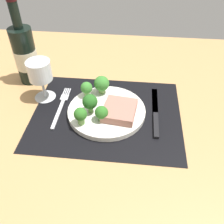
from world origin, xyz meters
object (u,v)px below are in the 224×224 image
at_px(wine_bottle, 25,54).
at_px(wine_glass, 40,73).
at_px(plate, 107,111).
at_px(knife, 156,115).
at_px(fork, 61,106).
at_px(steak, 120,110).

bearing_deg(wine_bottle, wine_glass, -49.76).
xyz_separation_m(plate, knife, (0.15, 0.01, -0.00)).
bearing_deg(wine_glass, fork, -35.50).
relative_size(steak, wine_bottle, 0.35).
bearing_deg(wine_bottle, steak, -27.13).
relative_size(knife, wine_glass, 1.73).
distance_m(plate, fork, 0.15).
distance_m(steak, knife, 0.11).
xyz_separation_m(plate, wine_bottle, (-0.29, 0.15, 0.09)).
xyz_separation_m(fork, wine_bottle, (-0.14, 0.14, 0.10)).
relative_size(plate, fork, 1.21).
distance_m(steak, wine_glass, 0.27).
relative_size(steak, knife, 0.44).
xyz_separation_m(steak, wine_bottle, (-0.33, 0.17, 0.07)).
xyz_separation_m(plate, steak, (0.04, -0.01, 0.02)).
xyz_separation_m(knife, wine_bottle, (-0.44, 0.15, 0.09)).
bearing_deg(wine_bottle, plate, -28.00).
bearing_deg(steak, fork, 171.07).
relative_size(plate, knife, 1.01).
xyz_separation_m(steak, fork, (-0.19, 0.03, -0.03)).
bearing_deg(wine_bottle, knife, -18.79).
xyz_separation_m(fork, wine_glass, (-0.07, 0.05, 0.09)).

